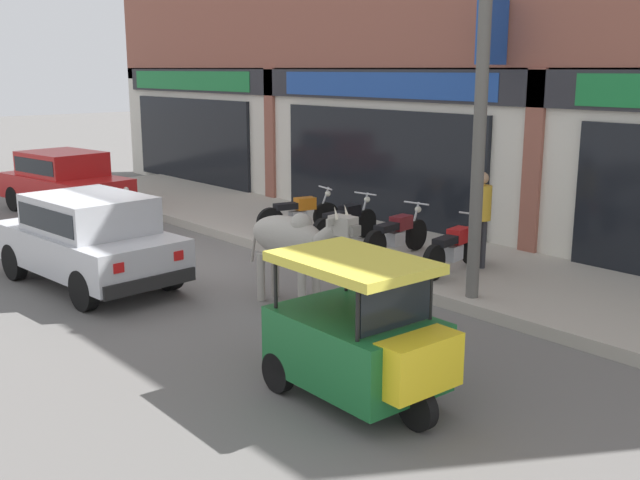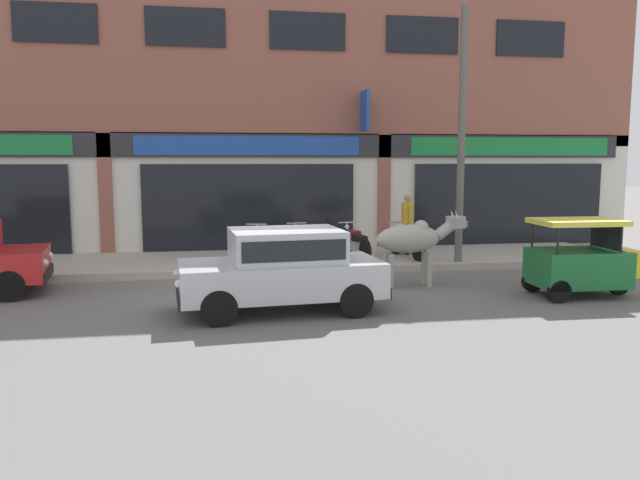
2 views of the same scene
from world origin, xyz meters
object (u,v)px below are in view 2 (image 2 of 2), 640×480
Objects in this scene: motorcycle_1 at (303,244)px; utility_pole at (462,137)px; motorcycle_3 at (406,242)px; pedestrian at (407,217)px; car_1 at (283,266)px; motorcycle_2 at (356,243)px; auto_rickshaw at (581,263)px; motorcycle_0 at (253,246)px; cow at (413,239)px.

motorcycle_1 is 4.67m from utility_pole.
utility_pole is (3.73, -0.93, 2.65)m from motorcycle_1.
motorcycle_1 is at bearing 178.48° from motorcycle_3.
motorcycle_3 is at bearing -109.09° from pedestrian.
car_1 is 6.27m from pedestrian.
motorcycle_2 is at bearing 178.18° from motorcycle_3.
motorcycle_3 is at bearing -1.82° from motorcycle_2.
motorcycle_2 is at bearing 159.16° from utility_pole.
pedestrian is at bearing 70.91° from motorcycle_3.
auto_rickshaw is at bearing -62.00° from motorcycle_3.
utility_pole is (4.98, -0.83, 2.65)m from motorcycle_0.
car_1 is 4.50m from motorcycle_0.
car_1 is 6.43m from utility_pole.
car_1 is 2.05× the size of motorcycle_1.
utility_pole reaches higher than car_1.
motorcycle_2 is (2.60, 0.08, 0.00)m from motorcycle_0.
cow is 0.35× the size of utility_pole.
pedestrian is (2.83, 0.38, 0.60)m from motorcycle_1.
auto_rickshaw reaches higher than motorcycle_3.
motorcycle_1 is at bearing 124.80° from cow.
motorcycle_2 is 1.32m from motorcycle_3.
pedestrian is at bearing 114.09° from auto_rickshaw.
car_1 is at bearing -177.04° from auto_rickshaw.
pedestrian reaches higher than motorcycle_0.
motorcycle_2 is (-0.60, 2.78, -0.44)m from cow.
cow is 1.19× the size of motorcycle_1.
motorcycle_1 is 1.13× the size of pedestrian.
motorcycle_3 is at bearing 140.76° from utility_pole.
motorcycle_3 is at bearing 50.98° from car_1.
motorcycle_0 is 1.12× the size of pedestrian.
utility_pole is (1.06, -0.86, 2.65)m from motorcycle_3.
auto_rickshaw is 7.44m from motorcycle_0.
car_1 is 2.32× the size of pedestrian.
motorcycle_0 is 0.99× the size of motorcycle_2.
motorcycle_0 is at bearing -179.49° from motorcycle_3.
motorcycle_0 is 3.92m from motorcycle_3.
motorcycle_1 and motorcycle_2 have the same top height.
motorcycle_3 is (0.72, 2.74, -0.44)m from cow.
motorcycle_0 is 0.99× the size of motorcycle_1.
motorcycle_1 is at bearing 178.76° from motorcycle_2.
cow is 1.20× the size of motorcycle_3.
car_1 reaches higher than motorcycle_1.
motorcycle_2 is 3.67m from utility_pole.
cow reaches higher than motorcycle_0.
motorcycle_1 and motorcycle_3 have the same top height.
motorcycle_0 is (-6.16, 4.18, -0.10)m from auto_rickshaw.
motorcycle_1 is (0.98, 4.59, -0.25)m from car_1.
motorcycle_3 is at bearing 0.51° from motorcycle_0.
motorcycle_1 is 0.30× the size of utility_pole.
cow reaches higher than motorcycle_3.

